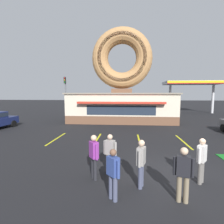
% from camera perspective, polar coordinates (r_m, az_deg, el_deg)
% --- Properties ---
extents(ground_plane, '(160.00, 160.00, 0.00)m').
position_cam_1_polar(ground_plane, '(8.05, 19.56, -18.40)').
color(ground_plane, black).
extents(donut_shop_building, '(12.30, 6.75, 10.96)m').
position_cam_1_polar(donut_shop_building, '(21.04, 3.21, 7.28)').
color(donut_shop_building, brown).
rests_on(donut_shop_building, ground).
extents(pedestrian_blue_sweater_man, '(0.44, 0.46, 1.62)m').
position_cam_1_polar(pedestrian_blue_sweater_man, '(5.64, 0.35, -19.02)').
color(pedestrian_blue_sweater_man, '#474C66').
rests_on(pedestrian_blue_sweater_man, ground).
extents(pedestrian_hooded_kid, '(0.56, 0.36, 1.65)m').
position_cam_1_polar(pedestrian_hooded_kid, '(7.31, -0.67, -12.90)').
color(pedestrian_hooded_kid, '#7F7056').
rests_on(pedestrian_hooded_kid, ground).
extents(pedestrian_leather_jacket_man, '(0.43, 0.48, 1.68)m').
position_cam_1_polar(pedestrian_leather_jacket_man, '(7.32, 27.22, -13.37)').
color(pedestrian_leather_jacket_man, slate).
rests_on(pedestrian_leather_jacket_man, ground).
extents(pedestrian_clipboard_woman, '(0.35, 0.57, 1.70)m').
position_cam_1_polar(pedestrian_clipboard_woman, '(6.37, 9.49, -15.57)').
color(pedestrian_clipboard_woman, '#474C66').
rests_on(pedestrian_clipboard_woman, ground).
extents(pedestrian_beanie_man, '(0.58, 0.33, 1.71)m').
position_cam_1_polar(pedestrian_beanie_man, '(5.91, 22.25, -17.71)').
color(pedestrian_beanie_man, '#7F7056').
rests_on(pedestrian_beanie_man, ground).
extents(pedestrian_crossing_woman, '(0.42, 0.50, 1.73)m').
position_cam_1_polar(pedestrian_crossing_woman, '(6.88, -5.92, -13.70)').
color(pedestrian_crossing_woman, '#232328').
rests_on(pedestrian_crossing_woman, ground).
extents(trash_bin, '(0.57, 0.57, 0.97)m').
position_cam_1_polar(trash_bin, '(19.77, -14.25, -2.24)').
color(trash_bin, '#232833').
rests_on(trash_bin, ground).
extents(traffic_light_pole, '(0.28, 0.47, 5.80)m').
position_cam_1_polar(traffic_light_pole, '(27.16, -14.97, 6.74)').
color(traffic_light_pole, '#595B60').
rests_on(traffic_light_pole, ground).
extents(gas_station_canopy, '(9.00, 4.46, 5.30)m').
position_cam_1_polar(gas_station_canopy, '(32.38, 24.63, 8.29)').
color(gas_station_canopy, silver).
rests_on(gas_station_canopy, ground).
extents(parking_stripe_far_left, '(0.12, 3.60, 0.01)m').
position_cam_1_polar(parking_stripe_far_left, '(13.53, -17.68, -8.29)').
color(parking_stripe_far_left, yellow).
rests_on(parking_stripe_far_left, ground).
extents(parking_stripe_left, '(0.12, 3.60, 0.01)m').
position_cam_1_polar(parking_stripe_left, '(12.70, -4.92, -8.95)').
color(parking_stripe_left, yellow).
rests_on(parking_stripe_left, ground).
extents(parking_stripe_mid_left, '(0.12, 3.60, 0.01)m').
position_cam_1_polar(parking_stripe_mid_left, '(12.55, 8.88, -9.18)').
color(parking_stripe_mid_left, yellow).
rests_on(parking_stripe_mid_left, ground).
extents(parking_stripe_centre, '(0.12, 3.60, 0.01)m').
position_cam_1_polar(parking_stripe_centre, '(13.11, 22.24, -8.91)').
color(parking_stripe_centre, yellow).
rests_on(parking_stripe_centre, ground).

